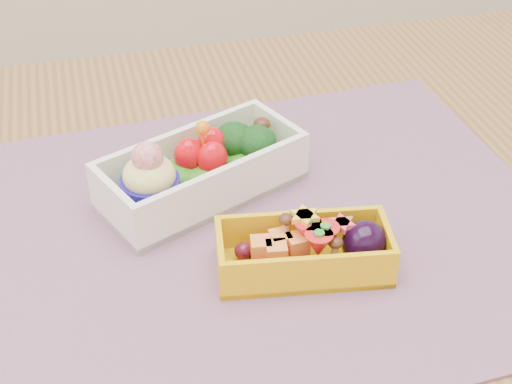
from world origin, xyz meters
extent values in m
cube|color=brown|center=(0.00, 0.00, 0.73)|extent=(1.20, 0.80, 0.04)
cube|color=gray|center=(-0.04, 0.01, 0.75)|extent=(0.58, 0.45, 0.00)
cube|color=white|center=(-0.07, 0.07, 0.78)|extent=(0.21, 0.15, 0.05)
ellipsoid|color=#4CA421|center=(-0.07, 0.07, 0.77)|extent=(0.19, 0.14, 0.02)
cylinder|color=#1C128D|center=(-0.12, 0.05, 0.78)|extent=(0.05, 0.05, 0.03)
sphere|color=red|center=(-0.12, 0.05, 0.82)|extent=(0.03, 0.03, 0.03)
ellipsoid|color=red|center=(-0.08, 0.08, 0.79)|extent=(0.03, 0.03, 0.04)
ellipsoid|color=red|center=(-0.06, 0.06, 0.79)|extent=(0.03, 0.03, 0.04)
ellipsoid|color=red|center=(-0.06, 0.09, 0.79)|extent=(0.03, 0.03, 0.04)
sphere|color=orange|center=(-0.07, 0.07, 0.82)|extent=(0.01, 0.01, 0.01)
ellipsoid|color=black|center=(-0.03, 0.09, 0.79)|extent=(0.04, 0.04, 0.03)
ellipsoid|color=black|center=(-0.01, 0.08, 0.79)|extent=(0.04, 0.04, 0.03)
ellipsoid|color=#3F2111|center=(0.00, 0.11, 0.80)|extent=(0.02, 0.02, 0.01)
cube|color=#E6B00B|center=(-0.01, -0.06, 0.77)|extent=(0.15, 0.08, 0.04)
ellipsoid|color=#510F1F|center=(-0.04, -0.06, 0.77)|extent=(0.08, 0.05, 0.02)
cube|color=orange|center=(-0.03, -0.05, 0.78)|extent=(0.04, 0.04, 0.02)
cone|color=red|center=(0.00, -0.05, 0.79)|extent=(0.03, 0.03, 0.02)
cone|color=red|center=(0.01, -0.06, 0.79)|extent=(0.03, 0.03, 0.02)
cone|color=red|center=(0.00, -0.07, 0.79)|extent=(0.03, 0.03, 0.02)
cylinder|color=yellow|center=(0.00, -0.04, 0.80)|extent=(0.03, 0.03, 0.01)
cylinder|color=#E53F5B|center=(0.02, -0.06, 0.79)|extent=(0.02, 0.02, 0.01)
ellipsoid|color=#3F2111|center=(-0.02, -0.04, 0.78)|extent=(0.01, 0.01, 0.01)
ellipsoid|color=#3F2111|center=(0.01, -0.07, 0.78)|extent=(0.01, 0.01, 0.01)
ellipsoid|color=black|center=(0.04, -0.07, 0.78)|extent=(0.04, 0.04, 0.04)
camera|label=1|loc=(-0.16, -0.50, 1.18)|focal=52.13mm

